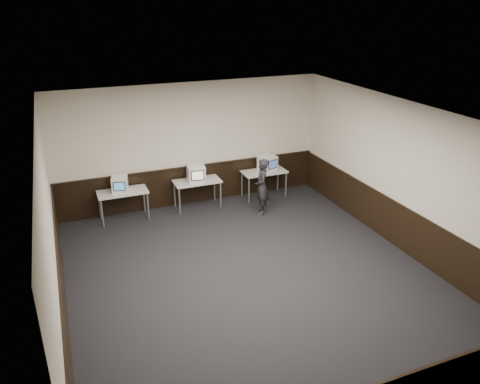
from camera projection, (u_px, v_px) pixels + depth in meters
name	position (u px, v px, depth m)	size (l,w,h in m)	color
floor	(252.00, 277.00, 9.24)	(8.00, 8.00, 0.00)	black
ceiling	(254.00, 119.00, 8.00)	(8.00, 8.00, 0.00)	white
back_wall	(191.00, 145.00, 12.04)	(7.00, 7.00, 0.00)	beige
front_wall	(396.00, 340.00, 5.20)	(7.00, 7.00, 0.00)	beige
left_wall	(51.00, 238.00, 7.42)	(8.00, 8.00, 0.00)	beige
right_wall	(406.00, 178.00, 9.83)	(8.00, 8.00, 0.00)	beige
wainscot_back	(193.00, 185.00, 12.45)	(6.98, 0.04, 1.00)	black
wainscot_left	(62.00, 295.00, 7.85)	(0.04, 7.98, 1.00)	black
wainscot_right	(398.00, 225.00, 10.25)	(0.04, 7.98, 1.00)	black
wainscot_rail	(193.00, 166.00, 12.23)	(6.98, 0.06, 0.04)	black
desk_left	(123.00, 194.00, 11.40)	(1.20, 0.60, 0.75)	beige
desk_center	(197.00, 183.00, 12.06)	(1.20, 0.60, 0.75)	beige
desk_right	(264.00, 174.00, 12.71)	(1.20, 0.60, 0.75)	beige
emac_left	(120.00, 184.00, 11.30)	(0.45, 0.47, 0.38)	white
emac_center	(196.00, 173.00, 11.91)	(0.49, 0.52, 0.43)	white
emac_right	(268.00, 163.00, 12.67)	(0.51, 0.52, 0.41)	white
person	(262.00, 187.00, 11.72)	(0.53, 0.35, 1.44)	black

